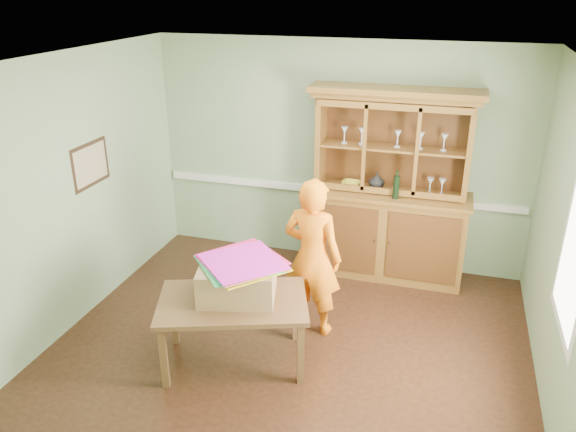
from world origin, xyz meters
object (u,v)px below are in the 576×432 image
(china_hutch, at_px, (387,213))
(cardboard_box, at_px, (237,281))
(dining_table, at_px, (233,308))
(person, at_px, (312,257))

(china_hutch, xyz_separation_m, cardboard_box, (-1.06, -2.06, 0.04))
(dining_table, xyz_separation_m, cardboard_box, (0.02, 0.08, 0.23))
(china_hutch, relative_size, cardboard_box, 3.34)
(china_hutch, height_order, person, china_hutch)
(china_hutch, distance_m, cardboard_box, 2.32)
(dining_table, relative_size, cardboard_box, 2.27)
(cardboard_box, bearing_deg, person, 51.48)
(china_hutch, relative_size, person, 1.38)
(dining_table, height_order, person, person)
(dining_table, height_order, cardboard_box, cardboard_box)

